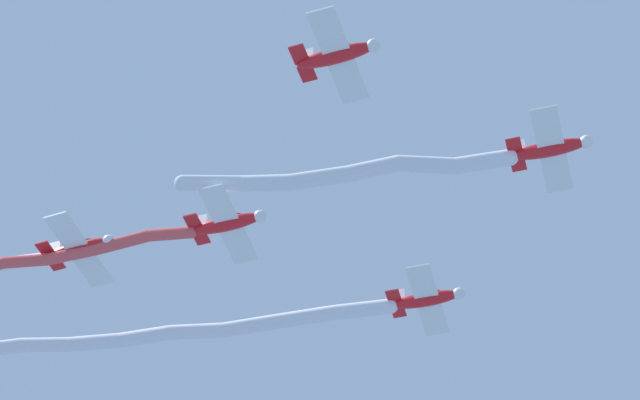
# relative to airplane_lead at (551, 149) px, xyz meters

# --- Properties ---
(airplane_lead) EXTENTS (5.58, 4.57, 1.46)m
(airplane_lead) POSITION_rel_airplane_lead_xyz_m (0.00, 0.00, 0.00)
(airplane_lead) COLOR red
(smoke_trail_lead) EXTENTS (8.24, 16.20, 1.70)m
(smoke_trail_lead) POSITION_rel_airplane_lead_xyz_m (4.94, 9.35, 0.18)
(smoke_trail_lead) COLOR white
(airplane_left_wing) EXTENTS (5.59, 4.56, 1.46)m
(airplane_left_wing) POSITION_rel_airplane_lead_xyz_m (12.05, 2.15, -0.40)
(airplane_left_wing) COLOR red
(smoke_trail_left_wing) EXTENTS (15.25, 25.53, 2.57)m
(smoke_trail_left_wing) POSITION_rel_airplane_lead_xyz_m (20.48, 16.20, 0.26)
(smoke_trail_left_wing) COLOR white
(airplane_right_wing) EXTENTS (5.46, 4.67, 1.46)m
(airplane_right_wing) POSITION_rel_airplane_lead_xyz_m (-2.15, 12.05, 0.30)
(airplane_right_wing) COLOR red
(airplane_slot) EXTENTS (5.51, 4.63, 1.46)m
(airplane_slot) POSITION_rel_airplane_lead_xyz_m (9.90, 14.20, -0.20)
(airplane_slot) COLOR red
(airplane_trail) EXTENTS (5.38, 4.72, 1.46)m
(airplane_trail) POSITION_rel_airplane_lead_xyz_m (14.85, 21.30, 0.40)
(airplane_trail) COLOR red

